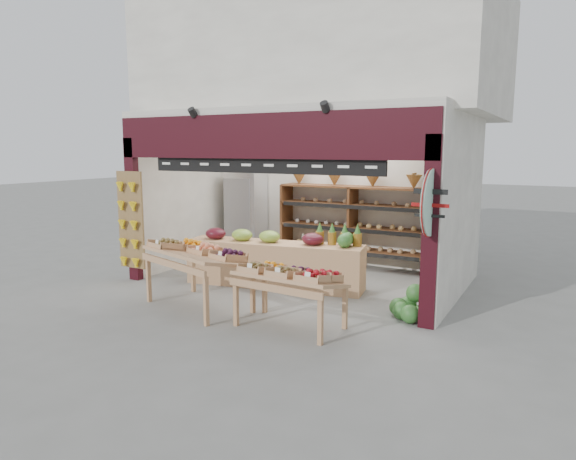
# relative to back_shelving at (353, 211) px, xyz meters

# --- Properties ---
(ground) EXTENTS (60.00, 60.00, 0.00)m
(ground) POSITION_rel_back_shelving_xyz_m (-0.43, -1.94, -1.17)
(ground) COLOR slate
(ground) RESTS_ON ground
(shop_structure) EXTENTS (6.36, 5.12, 5.40)m
(shop_structure) POSITION_rel_back_shelving_xyz_m (-0.43, -0.32, 2.75)
(shop_structure) COLOR white
(shop_structure) RESTS_ON ground
(banana_board) EXTENTS (0.60, 0.15, 1.80)m
(banana_board) POSITION_rel_back_shelving_xyz_m (-3.16, -3.11, -0.05)
(banana_board) COLOR olive
(banana_board) RESTS_ON ground
(gift_sign) EXTENTS (0.04, 0.93, 0.92)m
(gift_sign) POSITION_rel_back_shelving_xyz_m (2.32, -3.08, 0.58)
(gift_sign) COLOR silver
(gift_sign) RESTS_ON ground
(back_shelving) EXTENTS (3.20, 0.52, 1.96)m
(back_shelving) POSITION_rel_back_shelving_xyz_m (0.00, 0.00, 0.00)
(back_shelving) COLOR brown
(back_shelving) RESTS_ON ground
(refrigerator) EXTENTS (0.84, 0.84, 1.93)m
(refrigerator) POSITION_rel_back_shelving_xyz_m (-2.51, -0.19, -0.20)
(refrigerator) COLOR silver
(refrigerator) RESTS_ON ground
(cardboard_stack) EXTENTS (0.97, 0.71, 0.60)m
(cardboard_stack) POSITION_rel_back_shelving_xyz_m (-1.56, -1.22, -0.95)
(cardboard_stack) COLOR silver
(cardboard_stack) RESTS_ON ground
(mid_counter) EXTENTS (3.27, 1.17, 1.02)m
(mid_counter) POSITION_rel_back_shelving_xyz_m (-0.64, -2.15, -0.73)
(mid_counter) COLOR tan
(mid_counter) RESTS_ON ground
(display_table_left) EXTENTS (1.92, 1.42, 1.08)m
(display_table_left) POSITION_rel_back_shelving_xyz_m (-1.13, -3.68, -0.34)
(display_table_left) COLOR tan
(display_table_left) RESTS_ON ground
(display_table_right) EXTENTS (1.51, 0.90, 0.95)m
(display_table_right) POSITION_rel_back_shelving_xyz_m (0.65, -3.90, -0.43)
(display_table_right) COLOR tan
(display_table_right) RESTS_ON ground
(watermelon_pile) EXTENTS (0.66, 0.66, 0.52)m
(watermelon_pile) POSITION_rel_back_shelving_xyz_m (2.04, -2.73, -1.00)
(watermelon_pile) COLOR #18481B
(watermelon_pile) RESTS_ON ground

